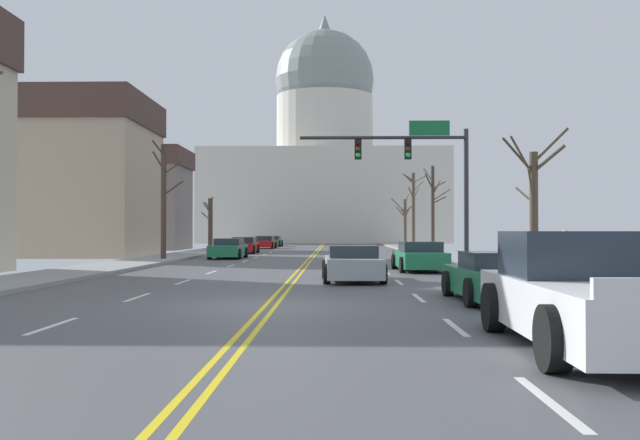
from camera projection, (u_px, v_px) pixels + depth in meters
The scene contains 20 objects.
ground at pixel (270, 305), 15.27m from camera, with size 20.00×180.00×0.20m.
signal_gantry at pixel (419, 162), 32.41m from camera, with size 7.91×0.41×6.71m.
capitol_building at pixel (325, 163), 100.36m from camera, with size 33.91×20.19×33.24m.
sedan_near_00 at pixel (420, 257), 28.70m from camera, with size 2.07×4.64×1.22m.
sedan_near_01 at pixel (353, 264), 22.83m from camera, with size 2.08×4.40×1.18m.
sedan_near_02 at pixel (495, 278), 16.23m from camera, with size 2.01×4.29×1.17m.
pickup_truck_near_03 at pixel (590, 296), 9.83m from camera, with size 2.44×5.54×1.65m.
sedan_oncoming_00 at pixel (228, 249), 41.69m from camera, with size 1.99×4.56×1.21m.
sedan_oncoming_01 at pixel (244, 246), 51.42m from camera, with size 2.01×4.70×1.20m.
sedan_oncoming_02 at pixel (265, 243), 65.23m from camera, with size 2.05×4.41×1.18m.
sedan_oncoming_03 at pixel (273, 241), 74.15m from camera, with size 2.02×4.65×1.13m.
flank_building_00 at pixel (85, 176), 45.56m from camera, with size 8.48×9.52×10.50m.
flank_building_01 at pixel (126, 199), 61.50m from camera, with size 10.96×7.54×8.95m.
bare_tree_00 at pixel (433, 205), 52.21m from camera, with size 2.16×2.01×6.43m.
bare_tree_01 at pixel (164, 199), 38.08m from camera, with size 1.73×1.41×6.44m.
bare_tree_02 at pixel (405, 221), 67.33m from camera, with size 2.19×1.50×5.15m.
bare_tree_04 at pixel (534, 204), 22.27m from camera, with size 2.24×2.32×4.88m.
bare_tree_05 at pixel (210, 223), 57.77m from camera, with size 1.13×2.13×4.44m.
bare_tree_06 at pixel (413, 208), 58.90m from camera, with size 2.06×2.65×6.49m.
pedestrian_01 at pixel (565, 254), 19.94m from camera, with size 0.35×0.34×1.55m.
Camera 1 is at (1.42, -15.28, 1.66)m, focal length 38.82 mm.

